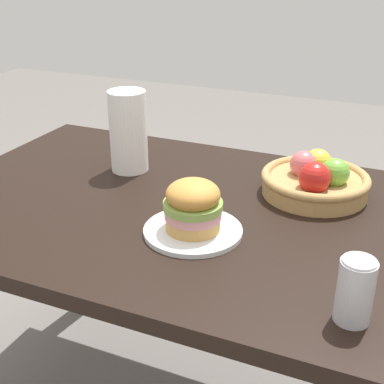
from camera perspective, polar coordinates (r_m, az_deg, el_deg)
dining_table at (r=1.44m, az=-0.40°, el=-5.05°), size 1.40×0.90×0.75m
plate at (r=1.26m, az=0.10°, el=-4.16°), size 0.23×0.23×0.01m
sandwich at (r=1.22m, az=0.11°, el=-1.44°), size 0.14×0.14×0.12m
soda_can at (r=1.00m, az=17.03°, el=-10.05°), size 0.07×0.07×0.13m
fruit_basket at (r=1.47m, az=13.05°, el=1.27°), size 0.29×0.29×0.12m
paper_towel_roll at (r=1.58m, az=-6.82°, el=6.45°), size 0.11×0.11×0.24m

